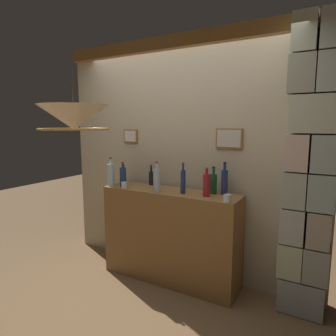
{
  "coord_description": "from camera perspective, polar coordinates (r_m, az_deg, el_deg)",
  "views": [
    {
      "loc": [
        1.49,
        -1.86,
        1.71
      ],
      "look_at": [
        0.0,
        0.77,
        1.26
      ],
      "focal_mm": 31.5,
      "sensor_mm": 36.0,
      "label": 1
    }
  ],
  "objects": [
    {
      "name": "ground_plane",
      "position": [
        2.93,
        -8.37,
        -27.17
      ],
      "size": [
        12.0,
        12.0,
        0.0
      ],
      "primitive_type": "plane",
      "color": "brown"
    },
    {
      "name": "panelled_rear_partition",
      "position": [
        3.33,
        2.79,
        3.28
      ],
      "size": [
        3.08,
        0.15,
        2.65
      ],
      "color": "#BCAD8E",
      "rests_on": "ground"
    },
    {
      "name": "stone_pillar",
      "position": [
        2.85,
        25.77,
        -0.7
      ],
      "size": [
        0.42,
        0.34,
        2.59
      ],
      "color": "gray",
      "rests_on": "ground"
    },
    {
      "name": "bar_shelf_unit",
      "position": [
        3.3,
        0.44,
        -12.93
      ],
      "size": [
        1.51,
        0.4,
        1.01
      ],
      "primitive_type": "cube",
      "color": "olive",
      "rests_on": "ground"
    },
    {
      "name": "liquor_bottle_rum",
      "position": [
        3.42,
        -11.02,
        -1.26
      ],
      "size": [
        0.08,
        0.08,
        0.33
      ],
      "color": "#ACCFCE",
      "rests_on": "bar_shelf_unit"
    },
    {
      "name": "liquor_bottle_sherry",
      "position": [
        2.91,
        7.47,
        -3.18
      ],
      "size": [
        0.07,
        0.07,
        0.29
      ],
      "color": "maroon",
      "rests_on": "bar_shelf_unit"
    },
    {
      "name": "liquor_bottle_scotch",
      "position": [
        3.5,
        -8.63,
        -1.74
      ],
      "size": [
        0.07,
        0.07,
        0.23
      ],
      "color": "black",
      "rests_on": "bar_shelf_unit"
    },
    {
      "name": "liquor_bottle_mezcal",
      "position": [
        3.43,
        -3.27,
        -1.83
      ],
      "size": [
        0.05,
        0.05,
        0.24
      ],
      "color": "black",
      "rests_on": "bar_shelf_unit"
    },
    {
      "name": "liquor_bottle_amaro",
      "position": [
        3.01,
        10.87,
        -2.54
      ],
      "size": [
        0.07,
        0.07,
        0.33
      ],
      "color": "navy",
      "rests_on": "bar_shelf_unit"
    },
    {
      "name": "liquor_bottle_gin",
      "position": [
        3.07,
        -2.18,
        -2.29
      ],
      "size": [
        0.07,
        0.07,
        0.32
      ],
      "color": "#ACC2D9",
      "rests_on": "bar_shelf_unit"
    },
    {
      "name": "liquor_bottle_tequila",
      "position": [
        2.99,
        2.93,
        -2.53
      ],
      "size": [
        0.05,
        0.05,
        0.32
      ],
      "color": "navy",
      "rests_on": "bar_shelf_unit"
    },
    {
      "name": "liquor_bottle_vodka",
      "position": [
        3.38,
        -8.71,
        -1.65
      ],
      "size": [
        0.07,
        0.07,
        0.28
      ],
      "color": "navy",
      "rests_on": "bar_shelf_unit"
    },
    {
      "name": "liquor_bottle_bourbon",
      "position": [
        3.03,
        8.78,
        -2.92
      ],
      "size": [
        0.07,
        0.07,
        0.28
      ],
      "color": "#175124",
      "rests_on": "bar_shelf_unit"
    },
    {
      "name": "glass_tumbler_rocks",
      "position": [
        3.28,
        -8.49,
        -3.33
      ],
      "size": [
        0.06,
        0.06,
        0.07
      ],
      "color": "silver",
      "rests_on": "bar_shelf_unit"
    },
    {
      "name": "glass_tumbler_highball",
      "position": [
        2.73,
        11.4,
        -5.79
      ],
      "size": [
        0.07,
        0.07,
        0.07
      ],
      "color": "silver",
      "rests_on": "bar_shelf_unit"
    },
    {
      "name": "pendant_lamp",
      "position": [
        2.56,
        -17.76,
        9.16
      ],
      "size": [
        0.58,
        0.58,
        0.5
      ],
      "color": "#EFE5C6"
    }
  ]
}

